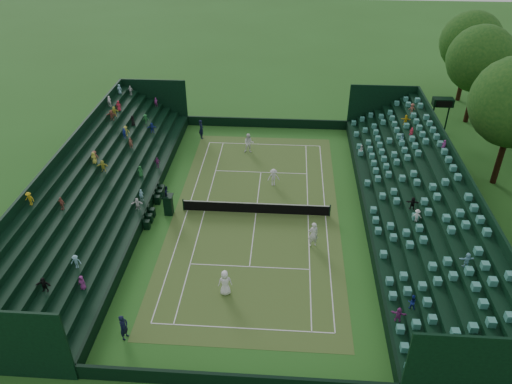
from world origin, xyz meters
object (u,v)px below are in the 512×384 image
tennis_net (256,208)px  player_near_east (313,234)px  player_near_west (225,283)px  player_far_east (273,177)px  player_far_west (249,143)px  umpire_chair (168,202)px

tennis_net → player_near_east: size_ratio=5.75×
player_near_west → tennis_net: bearing=-109.8°
player_near_west → player_far_east: size_ratio=1.17×
player_far_west → player_near_west: bearing=-92.1°
tennis_net → player_near_west: 9.16m
tennis_net → player_near_east: (4.35, -3.76, 0.49)m
player_far_east → player_near_west: bearing=-111.8°
tennis_net → player_far_east: 4.50m
tennis_net → player_near_west: size_ratio=6.34×
player_near_west → player_far_east: bearing=-112.2°
player_far_west → player_far_east: (2.60, -5.83, -0.19)m
tennis_net → player_far_west: bearing=97.8°
player_near_east → player_far_west: (-5.75, 13.92, -0.04)m
umpire_chair → player_near_east: bearing=-16.0°
player_near_west → player_far_west: (-0.07, 19.21, 0.05)m
player_near_west → player_far_west: size_ratio=0.95×
player_near_west → player_far_west: bearing=-101.3°
umpire_chair → player_far_west: umpire_chair is taller
umpire_chair → tennis_net: bearing=4.6°
tennis_net → umpire_chair: umpire_chair is taller
player_far_west → player_far_east: bearing=-68.3°
umpire_chair → player_near_east: (11.21, -3.21, -0.08)m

